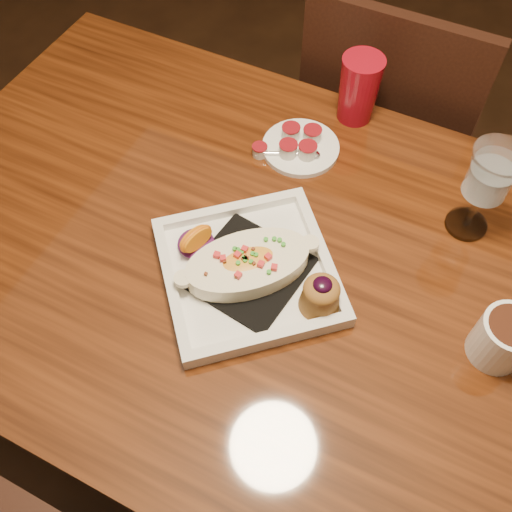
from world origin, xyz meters
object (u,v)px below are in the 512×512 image
at_px(plate, 255,270).
at_px(red_tumbler, 359,89).
at_px(coffee_mug, 506,338).
at_px(saucer, 299,146).
at_px(table, 288,295).
at_px(chair_far, 384,135).
at_px(goblet, 490,178).

relative_size(plate, red_tumbler, 2.81).
distance_m(coffee_mug, saucer, 0.52).
bearing_deg(saucer, table, -69.23).
xyz_separation_m(table, saucer, (-0.10, 0.26, 0.11)).
bearing_deg(saucer, coffee_mug, -29.83).
height_order(table, plate, plate).
xyz_separation_m(chair_far, goblet, (0.25, -0.41, 0.37)).
xyz_separation_m(coffee_mug, saucer, (-0.45, 0.26, -0.04)).
distance_m(table, red_tumbler, 0.43).
relative_size(plate, goblet, 2.11).
bearing_deg(red_tumbler, chair_far, 81.17).
xyz_separation_m(coffee_mug, red_tumbler, (-0.39, 0.40, 0.02)).
relative_size(plate, saucer, 2.57).
bearing_deg(saucer, red_tumbler, 66.08).
relative_size(chair_far, coffee_mug, 7.68).
relative_size(goblet, saucer, 1.22).
xyz_separation_m(saucer, red_tumbler, (0.06, 0.14, 0.06)).
bearing_deg(coffee_mug, red_tumbler, 132.05).
bearing_deg(plate, goblet, 0.92).
height_order(plate, coffee_mug, coffee_mug).
bearing_deg(plate, red_tumbler, 47.05).
distance_m(goblet, saucer, 0.37).
distance_m(table, saucer, 0.30).
height_order(plate, red_tumbler, red_tumbler).
distance_m(plate, goblet, 0.41).
xyz_separation_m(goblet, red_tumbler, (-0.28, 0.18, -0.06)).
bearing_deg(goblet, chair_far, 121.41).
bearing_deg(coffee_mug, saucer, 147.97).
xyz_separation_m(goblet, saucer, (-0.35, 0.04, -0.12)).
height_order(chair_far, goblet, goblet).
xyz_separation_m(chair_far, coffee_mug, (0.35, -0.63, 0.29)).
bearing_deg(coffee_mug, plate, -175.48).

